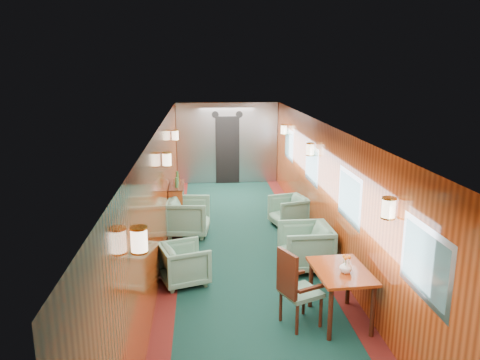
{
  "coord_description": "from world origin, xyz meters",
  "views": [
    {
      "loc": [
        -0.79,
        -7.79,
        3.43
      ],
      "look_at": [
        0.0,
        1.48,
        1.15
      ],
      "focal_mm": 35.0,
      "sensor_mm": 36.0,
      "label": 1
    }
  ],
  "objects_px": {
    "dining_table": "(341,278)",
    "credenza": "(177,204)",
    "side_chair": "(295,285)",
    "armchair_left_near": "(184,264)",
    "armchair_right_far": "(289,211)",
    "armchair_right_near": "(305,247)",
    "armchair_left_far": "(188,217)"
  },
  "relations": [
    {
      "from": "armchair_left_near",
      "to": "side_chair",
      "type": "bearing_deg",
      "value": -151.5
    },
    {
      "from": "side_chair",
      "to": "credenza",
      "type": "bearing_deg",
      "value": 88.1
    },
    {
      "from": "armchair_left_far",
      "to": "armchair_right_far",
      "type": "relative_size",
      "value": 1.16
    },
    {
      "from": "credenza",
      "to": "dining_table",
      "type": "bearing_deg",
      "value": -60.85
    },
    {
      "from": "credenza",
      "to": "armchair_right_near",
      "type": "bearing_deg",
      "value": -48.04
    },
    {
      "from": "dining_table",
      "to": "armchair_right_far",
      "type": "xyz_separation_m",
      "value": [
        0.04,
        3.95,
        -0.3
      ]
    },
    {
      "from": "side_chair",
      "to": "armchair_left_near",
      "type": "xyz_separation_m",
      "value": [
        -1.51,
        1.43,
        -0.26
      ]
    },
    {
      "from": "armchair_right_near",
      "to": "armchair_right_far",
      "type": "relative_size",
      "value": 1.18
    },
    {
      "from": "armchair_right_far",
      "to": "armchair_right_near",
      "type": "bearing_deg",
      "value": -18.38
    },
    {
      "from": "armchair_right_near",
      "to": "dining_table",
      "type": "bearing_deg",
      "value": 1.83
    },
    {
      "from": "dining_table",
      "to": "credenza",
      "type": "distance_m",
      "value": 4.94
    },
    {
      "from": "dining_table",
      "to": "credenza",
      "type": "relative_size",
      "value": 0.89
    },
    {
      "from": "dining_table",
      "to": "credenza",
      "type": "height_order",
      "value": "credenza"
    },
    {
      "from": "credenza",
      "to": "armchair_right_near",
      "type": "relative_size",
      "value": 1.36
    },
    {
      "from": "dining_table",
      "to": "armchair_right_near",
      "type": "xyz_separation_m",
      "value": [
        -0.09,
        1.74,
        -0.24
      ]
    },
    {
      "from": "armchair_left_far",
      "to": "armchair_right_near",
      "type": "xyz_separation_m",
      "value": [
        2.05,
        -1.86,
        0.01
      ]
    },
    {
      "from": "dining_table",
      "to": "side_chair",
      "type": "distance_m",
      "value": 0.65
    },
    {
      "from": "armchair_left_near",
      "to": "armchair_right_near",
      "type": "height_order",
      "value": "armchair_right_near"
    },
    {
      "from": "side_chair",
      "to": "armchair_left_near",
      "type": "bearing_deg",
      "value": 112.81
    },
    {
      "from": "dining_table",
      "to": "armchair_right_far",
      "type": "height_order",
      "value": "dining_table"
    },
    {
      "from": "credenza",
      "to": "armchair_right_near",
      "type": "height_order",
      "value": "credenza"
    },
    {
      "from": "armchair_left_far",
      "to": "armchair_right_far",
      "type": "distance_m",
      "value": 2.2
    },
    {
      "from": "credenza",
      "to": "armchair_right_far",
      "type": "relative_size",
      "value": 1.6
    },
    {
      "from": "armchair_left_near",
      "to": "dining_table",
      "type": "bearing_deg",
      "value": -140.16
    },
    {
      "from": "dining_table",
      "to": "armchair_left_far",
      "type": "xyz_separation_m",
      "value": [
        -2.14,
        3.6,
        -0.25
      ]
    },
    {
      "from": "armchair_right_near",
      "to": "armchair_right_far",
      "type": "distance_m",
      "value": 2.21
    },
    {
      "from": "armchair_right_far",
      "to": "credenza",
      "type": "bearing_deg",
      "value": -113.6
    },
    {
      "from": "dining_table",
      "to": "armchair_left_near",
      "type": "relative_size",
      "value": 1.45
    },
    {
      "from": "armchair_left_far",
      "to": "credenza",
      "type": "bearing_deg",
      "value": 27.18
    },
    {
      "from": "armchair_left_near",
      "to": "armchair_right_far",
      "type": "xyz_separation_m",
      "value": [
        2.19,
        2.59,
        0.0
      ]
    },
    {
      "from": "dining_table",
      "to": "credenza",
      "type": "bearing_deg",
      "value": 116.03
    },
    {
      "from": "armchair_right_near",
      "to": "armchair_right_far",
      "type": "height_order",
      "value": "armchair_right_near"
    }
  ]
}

